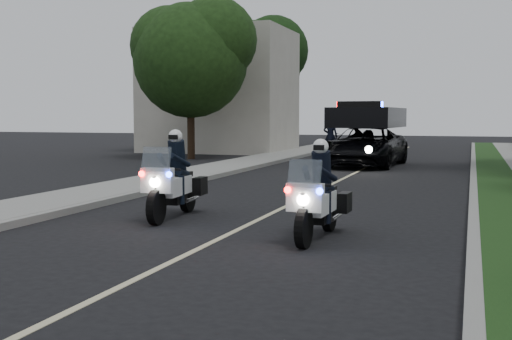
# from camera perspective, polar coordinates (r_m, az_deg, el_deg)

# --- Properties ---
(ground) EXTENTS (120.00, 120.00, 0.00)m
(ground) POSITION_cam_1_polar(r_m,az_deg,el_deg) (10.04, -5.53, -7.19)
(ground) COLOR black
(ground) RESTS_ON ground
(curb_right) EXTENTS (0.20, 60.00, 0.15)m
(curb_right) POSITION_cam_1_polar(r_m,az_deg,el_deg) (19.06, 18.75, -1.48)
(curb_right) COLOR gray
(curb_right) RESTS_ON ground
(grass_verge) EXTENTS (1.20, 60.00, 0.16)m
(grass_verge) POSITION_cam_1_polar(r_m,az_deg,el_deg) (19.08, 20.85, -1.53)
(grass_verge) COLOR #193814
(grass_verge) RESTS_ON ground
(curb_left) EXTENTS (0.20, 60.00, 0.15)m
(curb_left) POSITION_cam_1_polar(r_m,az_deg,el_deg) (20.73, -4.55, -0.75)
(curb_left) COLOR gray
(curb_left) RESTS_ON ground
(sidewalk_left) EXTENTS (2.00, 60.00, 0.16)m
(sidewalk_left) POSITION_cam_1_polar(r_m,az_deg,el_deg) (21.18, -7.29, -0.64)
(sidewalk_left) COLOR gray
(sidewalk_left) RESTS_ON ground
(building_far) EXTENTS (8.00, 6.00, 7.00)m
(building_far) POSITION_cam_1_polar(r_m,az_deg,el_deg) (37.69, -3.24, 6.98)
(building_far) COLOR #A8A396
(building_far) RESTS_ON ground
(lane_marking) EXTENTS (0.12, 50.00, 0.01)m
(lane_marking) POSITION_cam_1_polar(r_m,az_deg,el_deg) (19.49, 6.60, -1.33)
(lane_marking) COLOR #BFB78C
(lane_marking) RESTS_ON ground
(police_moto_left) EXTENTS (0.93, 2.19, 1.82)m
(police_moto_left) POSITION_cam_1_polar(r_m,az_deg,el_deg) (13.31, -7.32, -4.23)
(police_moto_left) COLOR silver
(police_moto_left) RESTS_ON ground
(police_moto_right) EXTENTS (0.77, 2.03, 1.71)m
(police_moto_right) POSITION_cam_1_polar(r_m,az_deg,el_deg) (11.03, 5.50, -6.10)
(police_moto_right) COLOR white
(police_moto_right) RESTS_ON ground
(police_suv) EXTENTS (3.09, 6.03, 2.85)m
(police_suv) POSITION_cam_1_polar(r_m,az_deg,el_deg) (27.08, 9.65, 0.35)
(police_suv) COLOR black
(police_suv) RESTS_ON ground
(bicycle) EXTENTS (0.72, 1.60, 0.81)m
(bicycle) POSITION_cam_1_polar(r_m,az_deg,el_deg) (30.18, 6.60, 0.85)
(bicycle) COLOR black
(bicycle) RESTS_ON ground
(cyclist) EXTENTS (0.67, 0.45, 1.86)m
(cyclist) POSITION_cam_1_polar(r_m,az_deg,el_deg) (30.18, 6.60, 0.85)
(cyclist) COLOR black
(cyclist) RESTS_ON ground
(tree_left_near) EXTENTS (6.66, 6.66, 9.18)m
(tree_left_near) POSITION_cam_1_polar(r_m,az_deg,el_deg) (31.28, -5.77, 0.99)
(tree_left_near) COLOR #1E3D14
(tree_left_near) RESTS_ON ground
(tree_left_far) EXTENTS (8.07, 8.07, 10.31)m
(tree_left_far) POSITION_cam_1_polar(r_m,az_deg,el_deg) (43.15, -0.15, 2.07)
(tree_left_far) COLOR black
(tree_left_far) RESTS_ON ground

